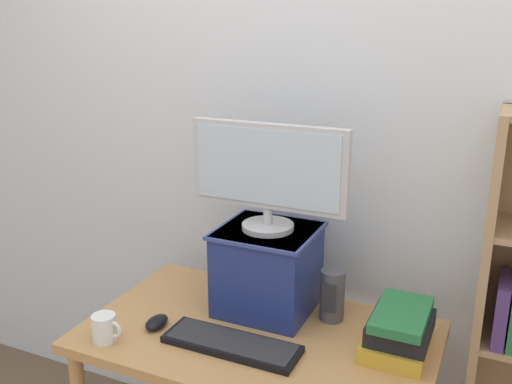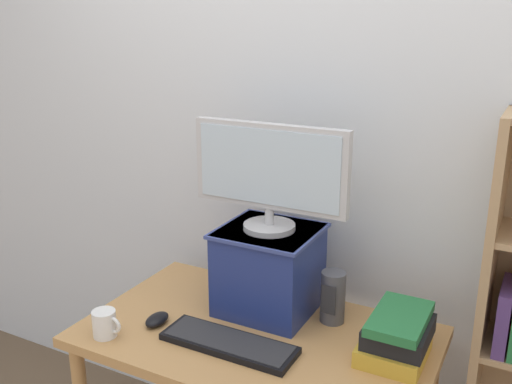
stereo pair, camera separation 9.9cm
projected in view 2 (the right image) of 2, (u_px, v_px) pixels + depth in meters
The scene contains 9 objects.
back_wall at pixel (314, 153), 2.20m from camera, with size 7.00×0.08×2.60m.
desk at pixel (257, 356), 1.98m from camera, with size 1.19×0.70×0.77m.
riser_box at pixel (269, 268), 2.06m from camera, with size 0.34×0.33×0.31m.
computer_monitor at pixel (269, 173), 1.95m from camera, with size 0.57×0.18×0.38m.
keyboard at pixel (229, 343), 1.86m from camera, with size 0.46×0.15×0.02m.
computer_mouse at pixel (157, 319), 2.00m from camera, with size 0.06×0.10×0.04m.
book_stack at pixel (397, 336), 1.79m from camera, with size 0.20×0.27×0.15m.
coffee_mug at pixel (105, 324), 1.91m from camera, with size 0.11×0.08×0.09m.
desk_speaker at pixel (333, 297), 2.00m from camera, with size 0.09×0.09×0.19m.
Camera 2 is at (0.80, -1.52, 1.80)m, focal length 40.00 mm.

